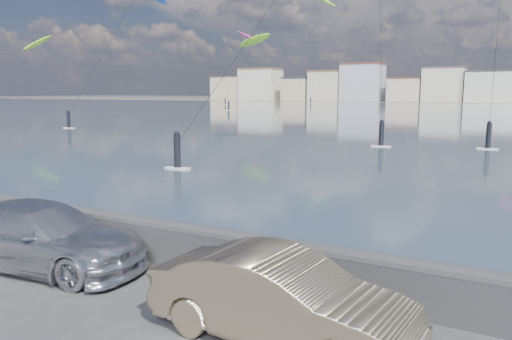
% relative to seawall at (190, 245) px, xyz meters
% --- Properties ---
extents(ground, '(700.00, 700.00, 0.00)m').
position_rel_seawall_xyz_m(ground, '(0.00, -2.70, -0.58)').
color(ground, '#333335').
rests_on(ground, ground).
extents(bay_water, '(500.00, 177.00, 0.00)m').
position_rel_seawall_xyz_m(bay_water, '(0.00, 88.80, -0.58)').
color(bay_water, '#34435A').
rests_on(bay_water, ground).
extents(far_shore_strip, '(500.00, 60.00, 0.00)m').
position_rel_seawall_xyz_m(far_shore_strip, '(0.00, 197.30, -0.57)').
color(far_shore_strip, '#4C473D').
rests_on(far_shore_strip, ground).
extents(seawall, '(400.00, 0.36, 1.08)m').
position_rel_seawall_xyz_m(seawall, '(0.00, 0.00, 0.00)').
color(seawall, '#28282B').
rests_on(seawall, ground).
extents(car_silver, '(5.36, 2.70, 1.49)m').
position_rel_seawall_xyz_m(car_silver, '(-3.06, -1.52, 0.16)').
color(car_silver, silver).
rests_on(car_silver, ground).
extents(car_champagne, '(4.52, 1.81, 1.46)m').
position_rel_seawall_xyz_m(car_champagne, '(3.25, -1.99, 0.15)').
color(car_champagne, tan).
rests_on(car_champagne, ground).
extents(kitesurfer_4, '(9.83, 11.91, 36.83)m').
position_rel_seawall_xyz_m(kitesurfer_4, '(-56.63, 152.14, 33.01)').
color(kitesurfer_4, '#8CD826').
rests_on(kitesurfer_4, ground).
extents(kitesurfer_8, '(9.50, 17.40, 17.90)m').
position_rel_seawall_xyz_m(kitesurfer_8, '(-51.47, 96.24, 15.01)').
color(kitesurfer_8, '#8CD826').
rests_on(kitesurfer_8, ground).
extents(kitesurfer_11, '(2.92, 16.19, 16.52)m').
position_rel_seawall_xyz_m(kitesurfer_11, '(-85.59, 63.32, 13.18)').
color(kitesurfer_11, '#8CD826').
rests_on(kitesurfer_11, ground).
extents(kitesurfer_18, '(7.56, 17.38, 23.73)m').
position_rel_seawall_xyz_m(kitesurfer_18, '(-75.33, 134.27, 20.41)').
color(kitesurfer_18, '#E5338C').
rests_on(kitesurfer_18, ground).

